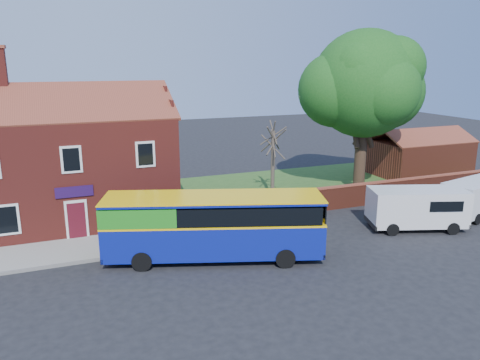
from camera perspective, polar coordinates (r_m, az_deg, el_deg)
name	(u,v)px	position (r m, az deg, el deg)	size (l,w,h in m)	color
ground	(243,274)	(22.56, 0.32, -11.33)	(120.00, 120.00, 0.00)	black
pavement	(80,249)	(26.48, -18.90, -8.00)	(18.00, 3.50, 0.12)	gray
kerb	(82,262)	(24.86, -18.68, -9.44)	(18.00, 0.15, 0.14)	slate
grass_strip	(331,183)	(39.17, 10.99, -0.39)	(26.00, 12.00, 0.04)	#426B28
shop_building	(70,166)	(31.05, -20.01, 1.62)	(12.30, 8.13, 10.50)	maroon
boundary_wall	(377,192)	(34.25, 16.39, -1.46)	(22.00, 0.38, 1.60)	maroon
outbuilding	(419,156)	(44.24, 21.01, 2.70)	(8.20, 5.06, 4.17)	maroon
bus	(207,224)	(23.51, -4.07, -5.35)	(11.13, 6.03, 3.30)	#0D1A8F
van_near	(417,207)	(29.69, 20.79, -3.09)	(5.99, 3.90, 2.45)	silver
van_far	(478,196)	(33.94, 27.05, -1.73)	(5.68, 3.27, 2.34)	silver
large_tree	(364,87)	(36.20, 14.88, 10.88)	(9.90, 7.83, 12.08)	black
bare_tree	(273,161)	(33.84, 4.03, 2.34)	(2.03, 2.42, 5.41)	#4C4238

